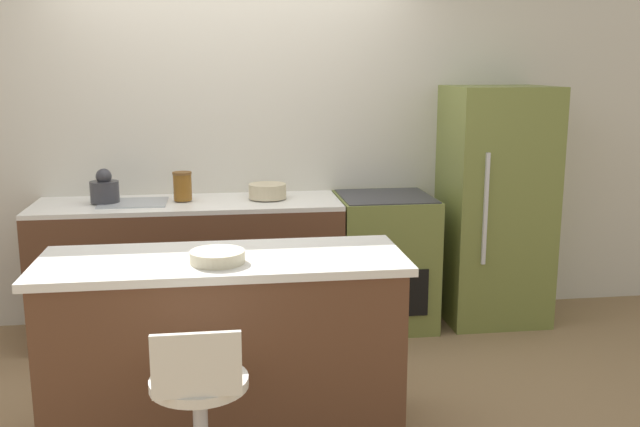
% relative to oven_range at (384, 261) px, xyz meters
% --- Properties ---
extents(ground_plane, '(14.00, 14.00, 0.00)m').
position_rel_oven_range_xyz_m(ground_plane, '(-1.05, -0.34, -0.47)').
color(ground_plane, '#8E704C').
extents(wall_back, '(8.00, 0.06, 2.60)m').
position_rel_oven_range_xyz_m(wall_back, '(-1.05, 0.35, 0.83)').
color(wall_back, beige).
rests_on(wall_back, ground_plane).
extents(back_counter, '(2.04, 0.63, 0.94)m').
position_rel_oven_range_xyz_m(back_counter, '(-1.36, 0.00, -0.00)').
color(back_counter, brown).
rests_on(back_counter, ground_plane).
extents(kitchen_island, '(1.76, 0.66, 0.93)m').
position_rel_oven_range_xyz_m(kitchen_island, '(-1.14, -1.44, -0.00)').
color(kitchen_island, brown).
rests_on(kitchen_island, ground_plane).
extents(oven_range, '(0.66, 0.65, 0.94)m').
position_rel_oven_range_xyz_m(oven_range, '(0.00, 0.00, 0.00)').
color(oven_range, olive).
rests_on(oven_range, ground_plane).
extents(refrigerator, '(0.71, 0.64, 1.69)m').
position_rel_oven_range_xyz_m(refrigerator, '(0.81, 0.01, 0.38)').
color(refrigerator, olive).
rests_on(refrigerator, ground_plane).
extents(stool_chair, '(0.40, 0.40, 0.86)m').
position_rel_oven_range_xyz_m(stool_chair, '(-1.25, -2.12, -0.03)').
color(stool_chair, '#B7B7BC').
rests_on(stool_chair, ground_plane).
extents(kettle, '(0.19, 0.19, 0.23)m').
position_rel_oven_range_xyz_m(kettle, '(-1.90, 0.03, 0.56)').
color(kettle, '#333338').
rests_on(kettle, back_counter).
extents(mixing_bowl, '(0.26, 0.26, 0.10)m').
position_rel_oven_range_xyz_m(mixing_bowl, '(-0.82, 0.03, 0.52)').
color(mixing_bowl, '#C1B28E').
rests_on(mixing_bowl, back_counter).
extents(canister_jar, '(0.13, 0.13, 0.19)m').
position_rel_oven_range_xyz_m(canister_jar, '(-1.39, 0.03, 0.57)').
color(canister_jar, brown).
rests_on(canister_jar, back_counter).
extents(fruit_bowl, '(0.26, 0.26, 0.06)m').
position_rel_oven_range_xyz_m(fruit_bowl, '(-1.16, -1.54, 0.49)').
color(fruit_bowl, beige).
rests_on(fruit_bowl, kitchen_island).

